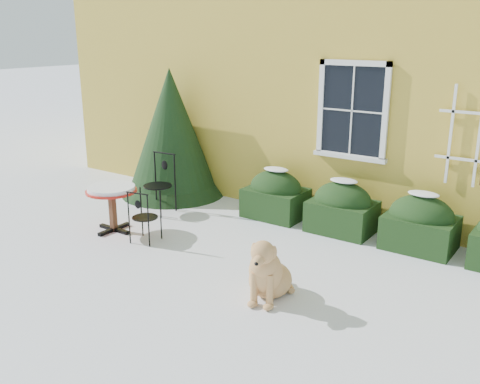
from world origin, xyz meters
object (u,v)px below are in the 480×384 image
Objects in this scene: patio_chair_far at (159,183)px; dog at (267,273)px; bistro_table at (112,194)px; evergreen_shrub at (172,145)px; patio_chair_near at (144,216)px.

patio_chair_far is 1.12× the size of dog.
patio_chair_far is at bearing 92.16° from bistro_table.
dog is at bearing -9.16° from bistro_table.
patio_chair_near is (1.40, -2.26, -0.60)m from evergreen_shrub.
bistro_table is 0.77× the size of patio_chair_far.
bistro_table is at bearing -93.02° from patio_chair_far.
dog is at bearing 157.83° from patio_chair_near.
patio_chair_near is at bearing -61.62° from patio_chair_far.
patio_chair_near is 1.50m from patio_chair_far.
bistro_table is 1.19m from patio_chair_far.
evergreen_shrub is 1.26m from patio_chair_far.
patio_chair_far is 3.86m from dog.
patio_chair_far reaches higher than bistro_table.
dog is (3.40, -0.55, -0.30)m from bistro_table.
dog reaches higher than bistro_table.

